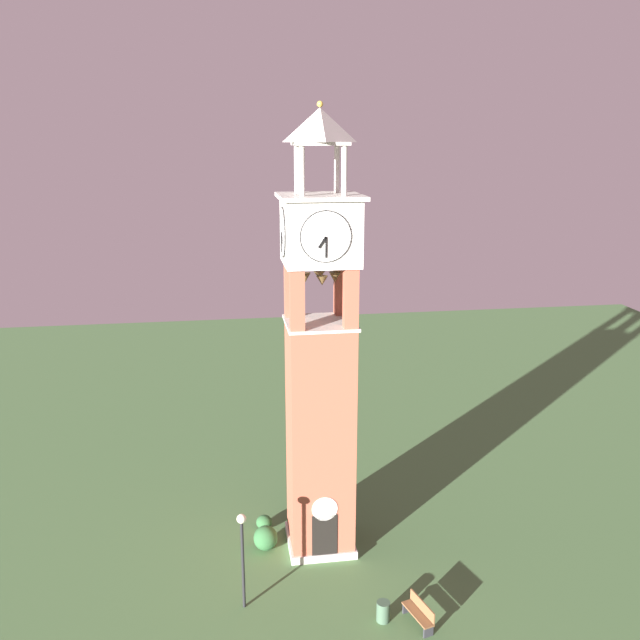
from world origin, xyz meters
The scene contains 7 objects.
ground centered at (0.00, 0.00, 0.00)m, with size 80.00×80.00×0.00m, color #476B3D.
clock_tower centered at (0.00, 0.00, 8.01)m, with size 3.29×3.29×19.08m.
park_bench centered at (2.93, -5.67, 0.48)m, with size 0.87×1.66×0.95m.
lamp_post centered at (-3.55, -3.75, 2.80)m, with size 0.36×0.36×4.06m.
trash_bin centered at (1.63, -5.30, 0.40)m, with size 0.52×0.52×0.80m, color #38513D.
shrub_near_entry centered at (-2.46, -0.05, 0.54)m, with size 1.07×1.07×1.09m, color #28562D.
shrub_left_of_tower centered at (-2.42, 1.59, 0.32)m, with size 0.74×0.74×0.64m, color #28562D.
Camera 1 is at (-3.90, -26.08, 17.62)m, focal length 37.29 mm.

